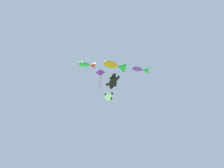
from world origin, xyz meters
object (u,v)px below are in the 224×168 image
object	(u,v)px
teddy_bear_kite	(113,81)
fish_kite_tangerine	(116,66)
soccer_ball_kite	(109,96)
fish_kite_emerald	(88,65)
diamond_kite	(100,75)
fish_kite_violet	(141,70)

from	to	relation	value
teddy_bear_kite	fish_kite_tangerine	bearing A→B (deg)	-3.86
teddy_bear_kite	soccer_ball_kite	world-z (taller)	teddy_bear_kite
fish_kite_emerald	diamond_kite	bearing A→B (deg)	96.21
soccer_ball_kite	fish_kite_violet	xyz separation A→B (m)	(2.53, 1.61, 2.84)
fish_kite_violet	teddy_bear_kite	bearing A→B (deg)	-142.44
fish_kite_tangerine	diamond_kite	size ratio (longest dim) A/B	0.73
fish_kite_violet	fish_kite_tangerine	bearing A→B (deg)	-135.82
soccer_ball_kite	fish_kite_emerald	distance (m)	3.84
fish_kite_tangerine	fish_kite_violet	bearing A→B (deg)	44.18
fish_kite_tangerine	fish_kite_emerald	xyz separation A→B (m)	(-1.78, -1.89, -0.14)
soccer_ball_kite	diamond_kite	size ratio (longest dim) A/B	0.29
teddy_bear_kite	fish_kite_emerald	bearing A→B (deg)	-125.56
fish_kite_tangerine	fish_kite_emerald	world-z (taller)	fish_kite_tangerine
teddy_bear_kite	fish_kite_violet	world-z (taller)	fish_kite_violet
soccer_ball_kite	diamond_kite	bearing A→B (deg)	-174.89
teddy_bear_kite	fish_kite_emerald	size ratio (longest dim) A/B	1.08
fish_kite_violet	fish_kite_emerald	size ratio (longest dim) A/B	1.02
diamond_kite	fish_kite_emerald	bearing A→B (deg)	-83.79
fish_kite_violet	fish_kite_tangerine	xyz separation A→B (m)	(-1.67, -1.63, 0.50)
teddy_bear_kite	fish_kite_emerald	xyz separation A→B (m)	(-1.37, -1.92, 1.68)
soccer_ball_kite	fish_kite_tangerine	distance (m)	3.45
teddy_bear_kite	diamond_kite	distance (m)	2.54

